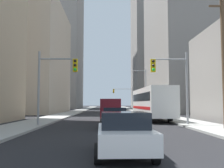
{
  "coord_description": "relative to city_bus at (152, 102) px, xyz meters",
  "views": [
    {
      "loc": [
        -0.57,
        -3.82,
        1.82
      ],
      "look_at": [
        0.0,
        21.61,
        3.72
      ],
      "focal_mm": 41.53,
      "sensor_mm": 36.0,
      "label": 1
    }
  ],
  "objects": [
    {
      "name": "street_lamp_right",
      "position": [
        1.38,
        15.15,
        2.59
      ],
      "size": [
        2.25,
        0.32,
        7.5
      ],
      "color": "gray",
      "rests_on": "ground"
    },
    {
      "name": "sedan_navy",
      "position": [
        -4.3,
        -8.73,
        -1.16
      ],
      "size": [
        1.95,
        4.2,
        1.52
      ],
      "color": "#141E4C",
      "rests_on": "ground"
    },
    {
      "name": "sedan_black",
      "position": [
        -4.25,
        5.93,
        -1.16
      ],
      "size": [
        1.95,
        4.23,
        1.52
      ],
      "color": "black",
      "rests_on": "ground"
    },
    {
      "name": "traffic_signal_far_right",
      "position": [
        -0.54,
        36.29,
        2.17
      ],
      "size": [
        4.99,
        0.44,
        6.0
      ],
      "color": "gray",
      "rests_on": "ground"
    },
    {
      "name": "cargo_van_maroon",
      "position": [
        -4.4,
        -0.61,
        -0.64
      ],
      "size": [
        2.18,
        5.28,
        2.26
      ],
      "color": "maroon",
      "rests_on": "ground"
    },
    {
      "name": "traffic_signal_near_left",
      "position": [
        -8.98,
        -7.18,
        2.08
      ],
      "size": [
        3.18,
        0.44,
        6.0
      ],
      "color": "gray",
      "rests_on": "ground"
    },
    {
      "name": "utility_pole_right",
      "position": [
        3.03,
        -10.78,
        3.29
      ],
      "size": [
        2.2,
        0.28,
        9.88
      ],
      "color": "brown",
      "rests_on": "ground"
    },
    {
      "name": "sedan_white",
      "position": [
        -4.28,
        -18.71,
        -1.16
      ],
      "size": [
        1.95,
        4.24,
        1.52
      ],
      "color": "white",
      "rests_on": "ground"
    },
    {
      "name": "building_left_mid_office",
      "position": [
        -26.06,
        23.73,
        8.65
      ],
      "size": [
        24.67,
        23.26,
        21.15
      ],
      "primitive_type": "cube",
      "color": "#B7A893",
      "rests_on": "ground"
    },
    {
      "name": "building_left_far_tower",
      "position": [
        -25.27,
        66.74,
        29.28
      ],
      "size": [
        21.67,
        24.55,
        62.42
      ],
      "primitive_type": "cube",
      "color": "gray",
      "rests_on": "ground"
    },
    {
      "name": "sidewalk_left",
      "position": [
        -11.37,
        25.92,
        -1.85
      ],
      "size": [
        3.33,
        160.0,
        0.15
      ],
      "primitive_type": "cube",
      "color": "#9E9E99",
      "rests_on": "ground"
    },
    {
      "name": "city_bus",
      "position": [
        0.0,
        0.0,
        0.0
      ],
      "size": [
        2.9,
        11.58,
        3.4
      ],
      "color": "silver",
      "rests_on": "ground"
    },
    {
      "name": "traffic_signal_near_right",
      "position": [
        0.37,
        -7.18,
        2.08
      ],
      "size": [
        3.02,
        0.44,
        6.0
      ],
      "color": "gray",
      "rests_on": "ground"
    },
    {
      "name": "building_right_mid_block",
      "position": [
        17.36,
        25.72,
        15.13
      ],
      "size": [
        24.68,
        26.1,
        34.12
      ],
      "primitive_type": "cube",
      "color": "gray",
      "rests_on": "ground"
    },
    {
      "name": "sidewalk_right",
      "position": [
        2.69,
        25.92,
        -1.85
      ],
      "size": [
        3.33,
        160.0,
        0.15
      ],
      "primitive_type": "cube",
      "color": "#9E9E99",
      "rests_on": "ground"
    },
    {
      "name": "building_right_far_highrise",
      "position": [
        15.96,
        66.52,
        33.41
      ],
      "size": [
        21.5,
        21.74,
        70.67
      ],
      "primitive_type": "cube",
      "color": "gray",
      "rests_on": "ground"
    }
  ]
}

